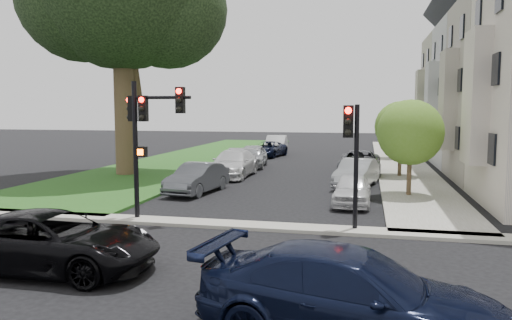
% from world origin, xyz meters
% --- Properties ---
extents(ground, '(140.00, 140.00, 0.00)m').
position_xyz_m(ground, '(0.00, 0.00, 0.00)').
color(ground, black).
rests_on(ground, ground).
extents(grass_strip, '(8.00, 44.00, 0.12)m').
position_xyz_m(grass_strip, '(-9.00, 24.00, 0.06)').
color(grass_strip, '#235018').
rests_on(grass_strip, ground).
extents(sidewalk_right, '(3.50, 44.00, 0.12)m').
position_xyz_m(sidewalk_right, '(6.75, 24.00, 0.06)').
color(sidewalk_right, gray).
rests_on(sidewalk_right, ground).
extents(sidewalk_cross, '(60.00, 1.00, 0.12)m').
position_xyz_m(sidewalk_cross, '(0.00, 2.00, 0.06)').
color(sidewalk_cross, gray).
rests_on(sidewalk_cross, ground).
extents(house_c, '(7.70, 7.55, 15.97)m').
position_xyz_m(house_c, '(12.45, 23.00, 6.93)').
color(house_c, '#B4B4B4').
rests_on(house_c, ground).
extents(house_d, '(7.70, 7.55, 15.97)m').
position_xyz_m(house_d, '(12.45, 30.50, 6.93)').
color(house_d, '#A19E95').
rests_on(house_d, ground).
extents(small_tree_a, '(2.97, 2.97, 4.45)m').
position_xyz_m(small_tree_a, '(6.20, 9.22, 2.96)').
color(small_tree_a, brown).
rests_on(small_tree_a, ground).
extents(small_tree_b, '(2.98, 2.98, 4.47)m').
position_xyz_m(small_tree_b, '(6.20, 15.89, 2.97)').
color(small_tree_b, brown).
rests_on(small_tree_b, ground).
extents(small_tree_c, '(2.59, 2.59, 3.88)m').
position_xyz_m(small_tree_c, '(6.20, 26.43, 2.58)').
color(small_tree_c, brown).
rests_on(small_tree_c, ground).
extents(traffic_signal_main, '(2.43, 0.63, 5.00)m').
position_xyz_m(traffic_signal_main, '(-3.41, 2.23, 3.45)').
color(traffic_signal_main, black).
rests_on(traffic_signal_main, ground).
extents(traffic_signal_secondary, '(0.52, 0.42, 4.17)m').
position_xyz_m(traffic_signal_secondary, '(3.82, 2.19, 2.91)').
color(traffic_signal_secondary, black).
rests_on(traffic_signal_secondary, ground).
extents(car_cross_near, '(5.44, 2.63, 1.49)m').
position_xyz_m(car_cross_near, '(-3.33, -3.51, 0.75)').
color(car_cross_near, black).
rests_on(car_cross_near, ground).
extents(car_cross_far, '(5.83, 3.20, 1.60)m').
position_xyz_m(car_cross_far, '(4.09, -5.71, 0.80)').
color(car_cross_far, black).
rests_on(car_cross_far, ground).
extents(car_parked_0, '(1.60, 3.82, 1.29)m').
position_xyz_m(car_parked_0, '(3.72, 6.85, 0.65)').
color(car_parked_0, silver).
rests_on(car_parked_0, ground).
extents(car_parked_1, '(2.39, 4.60, 1.44)m').
position_xyz_m(car_parked_1, '(3.81, 11.76, 0.72)').
color(car_parked_1, '#999BA0').
rests_on(car_parked_1, ground).
extents(car_parked_2, '(2.55, 5.37, 1.48)m').
position_xyz_m(car_parked_2, '(3.90, 16.54, 0.74)').
color(car_parked_2, '#3F4247').
rests_on(car_parked_2, ground).
extents(car_parked_5, '(2.09, 4.53, 1.44)m').
position_xyz_m(car_parked_5, '(-3.59, 8.21, 0.72)').
color(car_parked_5, '#3F4247').
rests_on(car_parked_5, ground).
extents(car_parked_6, '(2.22, 5.43, 1.57)m').
position_xyz_m(car_parked_6, '(-3.41, 14.11, 0.79)').
color(car_parked_6, silver).
rests_on(car_parked_6, ground).
extents(car_parked_7, '(2.31, 4.76, 1.56)m').
position_xyz_m(car_parked_7, '(-3.42, 19.22, 0.78)').
color(car_parked_7, '#999BA0').
rests_on(car_parked_7, ground).
extents(car_parked_8, '(2.88, 4.93, 1.29)m').
position_xyz_m(car_parked_8, '(-3.77, 26.58, 0.64)').
color(car_parked_8, black).
rests_on(car_parked_8, ground).
extents(car_parked_9, '(2.06, 5.00, 1.61)m').
position_xyz_m(car_parked_9, '(-3.67, 29.96, 0.81)').
color(car_parked_9, silver).
rests_on(car_parked_9, ground).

